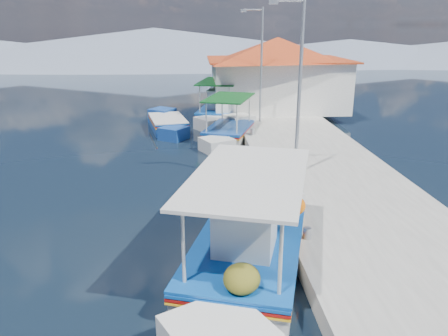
{
  "coord_description": "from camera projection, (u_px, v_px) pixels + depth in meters",
  "views": [
    {
      "loc": [
        1.09,
        -12.71,
        5.62
      ],
      "look_at": [
        1.93,
        0.38,
        1.3
      ],
      "focal_mm": 35.0,
      "sensor_mm": 36.0,
      "label": 1
    }
  ],
  "objects": [
    {
      "name": "ground",
      "position": [
        164.0,
        212.0,
        13.74
      ],
      "size": [
        160.0,
        160.0,
        0.0
      ],
      "primitive_type": "plane",
      "color": "black",
      "rests_on": "ground"
    },
    {
      "name": "quay",
      "position": [
        304.0,
        150.0,
        19.71
      ],
      "size": [
        5.0,
        44.0,
        0.5
      ],
      "primitive_type": "cube",
      "color": "#AEACA3",
      "rests_on": "ground"
    },
    {
      "name": "bollards",
      "position": [
        260.0,
        146.0,
        18.74
      ],
      "size": [
        0.2,
        17.2,
        0.3
      ],
      "color": "#A5A8AD",
      "rests_on": "quay"
    },
    {
      "name": "main_caique",
      "position": [
        246.0,
        250.0,
        10.36
      ],
      "size": [
        3.93,
        7.99,
        2.74
      ],
      "rotation": [
        0.0,
        0.0,
        0.29
      ],
      "color": "silver",
      "rests_on": "ground"
    },
    {
      "name": "caique_green_canopy",
      "position": [
        228.0,
        132.0,
        22.37
      ],
      "size": [
        3.25,
        6.18,
        2.43
      ],
      "rotation": [
        0.0,
        0.0,
        0.32
      ],
      "color": "silver",
      "rests_on": "ground"
    },
    {
      "name": "caique_blue_hull",
      "position": [
        168.0,
        125.0,
        24.41
      ],
      "size": [
        2.58,
        5.91,
        1.07
      ],
      "rotation": [
        0.0,
        0.0,
        -0.21
      ],
      "color": "navy",
      "rests_on": "ground"
    },
    {
      "name": "caique_far",
      "position": [
        220.0,
        112.0,
        26.96
      ],
      "size": [
        3.33,
        7.4,
        2.66
      ],
      "rotation": [
        0.0,
        0.0,
        0.23
      ],
      "color": "silver",
      "rests_on": "ground"
    },
    {
      "name": "harbor_building",
      "position": [
        277.0,
        72.0,
        27.47
      ],
      "size": [
        10.49,
        10.49,
        4.4
      ],
      "color": "white",
      "rests_on": "quay"
    },
    {
      "name": "lamp_post_near",
      "position": [
        297.0,
        80.0,
        14.7
      ],
      "size": [
        1.21,
        0.14,
        6.0
      ],
      "color": "#A5A8AD",
      "rests_on": "quay"
    },
    {
      "name": "lamp_post_far",
      "position": [
        260.0,
        60.0,
        23.24
      ],
      "size": [
        1.21,
        0.14,
        6.0
      ],
      "color": "#A5A8AD",
      "rests_on": "quay"
    },
    {
      "name": "mountain_ridge",
      "position": [
        231.0,
        49.0,
        66.58
      ],
      "size": [
        171.4,
        96.0,
        5.5
      ],
      "color": "slate",
      "rests_on": "ground"
    }
  ]
}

